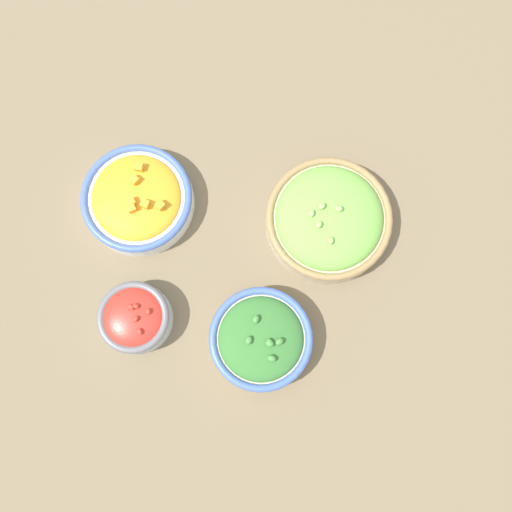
{
  "coord_description": "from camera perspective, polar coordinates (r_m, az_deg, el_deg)",
  "views": [
    {
      "loc": [
        0.02,
        0.16,
        0.91
      ],
      "look_at": [
        0.0,
        0.0,
        0.03
      ],
      "focal_mm": 40.0,
      "sensor_mm": 36.0,
      "label": 1
    }
  ],
  "objects": [
    {
      "name": "bowl_broccoli",
      "position": [
        0.88,
        0.48,
        -8.31
      ],
      "size": [
        0.16,
        0.16,
        0.07
      ],
      "color": "beige",
      "rests_on": "ground_plane"
    },
    {
      "name": "ground_plane",
      "position": [
        0.92,
        0.0,
        -0.33
      ],
      "size": [
        3.0,
        3.0,
        0.0
      ],
      "primitive_type": "plane",
      "color": "#75664C"
    },
    {
      "name": "bowl_lettuce",
      "position": [
        0.91,
        7.28,
        3.67
      ],
      "size": [
        0.2,
        0.2,
        0.08
      ],
      "color": "beige",
      "rests_on": "ground_plane"
    },
    {
      "name": "bowl_cherry_tomatoes",
      "position": [
        0.9,
        -12.02,
        -6.06
      ],
      "size": [
        0.11,
        0.11,
        0.06
      ],
      "color": "#B2C1CC",
      "rests_on": "ground_plane"
    },
    {
      "name": "bowl_squash",
      "position": [
        0.94,
        -11.76,
        5.57
      ],
      "size": [
        0.18,
        0.18,
        0.06
      ],
      "color": "white",
      "rests_on": "ground_plane"
    }
  ]
}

